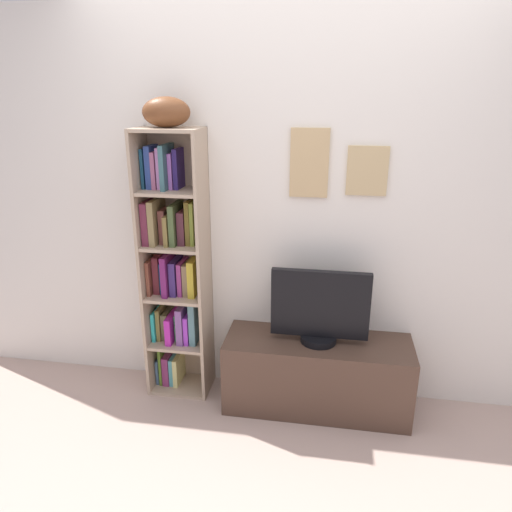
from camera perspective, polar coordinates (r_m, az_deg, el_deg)
back_wall at (r=2.92m, az=3.75°, el=5.12°), size 4.80×0.08×2.40m
bookshelf at (r=3.05m, az=-9.79°, el=-1.47°), size 0.40×0.28×1.72m
football at (r=2.82m, az=-10.74°, el=16.63°), size 0.29×0.20×0.17m
tv_stand at (r=3.09m, az=7.31°, el=-13.93°), size 1.14×0.40×0.47m
television at (r=2.87m, az=7.69°, el=-6.28°), size 0.59×0.22×0.46m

